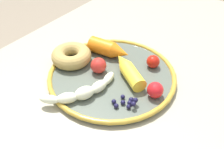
{
  "coord_description": "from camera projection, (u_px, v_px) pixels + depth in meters",
  "views": [
    {
      "loc": [
        -0.45,
        -0.25,
        1.16
      ],
      "look_at": [
        -0.05,
        0.04,
        0.74
      ],
      "focal_mm": 41.74,
      "sensor_mm": 36.0,
      "label": 1
    }
  ],
  "objects": [
    {
      "name": "plate",
      "position": [
        112.0,
        75.0,
        0.65
      ],
      "size": [
        0.32,
        0.32,
        0.02
      ],
      "color": "#515A4E",
      "rests_on": "dining_table"
    },
    {
      "name": "tomato_far",
      "position": [
        98.0,
        65.0,
        0.64
      ],
      "size": [
        0.04,
        0.04,
        0.04
      ],
      "primitive_type": "sphere",
      "color": "red",
      "rests_on": "plate"
    },
    {
      "name": "carrot_orange",
      "position": [
        109.0,
        49.0,
        0.7
      ],
      "size": [
        0.06,
        0.12,
        0.04
      ],
      "color": "orange",
      "rests_on": "plate"
    },
    {
      "name": "blueberry_pile",
      "position": [
        127.0,
        102.0,
        0.56
      ],
      "size": [
        0.05,
        0.05,
        0.02
      ],
      "color": "#191638",
      "rests_on": "plate"
    },
    {
      "name": "tomato_mid",
      "position": [
        153.0,
        62.0,
        0.66
      ],
      "size": [
        0.03,
        0.03,
        0.03
      ],
      "primitive_type": "sphere",
      "color": "red",
      "rests_on": "plate"
    },
    {
      "name": "banana",
      "position": [
        83.0,
        91.0,
        0.58
      ],
      "size": [
        0.18,
        0.1,
        0.03
      ],
      "color": "#E8EAC3",
      "rests_on": "plate"
    },
    {
      "name": "carrot_yellow",
      "position": [
        128.0,
        70.0,
        0.64
      ],
      "size": [
        0.1,
        0.13,
        0.04
      ],
      "color": "yellow",
      "rests_on": "plate"
    },
    {
      "name": "tomato_near",
      "position": [
        155.0,
        90.0,
        0.58
      ],
      "size": [
        0.04,
        0.04,
        0.04
      ],
      "primitive_type": "sphere",
      "color": "red",
      "rests_on": "plate"
    },
    {
      "name": "dining_table",
      "position": [
        135.0,
        100.0,
        0.73
      ],
      "size": [
        1.16,
        0.77,
        0.73
      ],
      "color": "#9C977F",
      "rests_on": "ground_plane"
    },
    {
      "name": "donut",
      "position": [
        71.0,
        56.0,
        0.68
      ],
      "size": [
        0.12,
        0.12,
        0.04
      ],
      "primitive_type": "torus",
      "rotation": [
        0.0,
        0.0,
        0.12
      ],
      "color": "#AA8D4A",
      "rests_on": "plate"
    }
  ]
}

